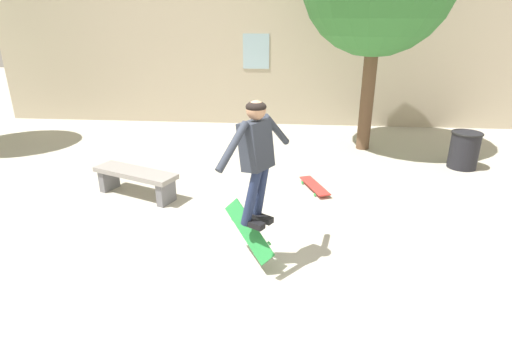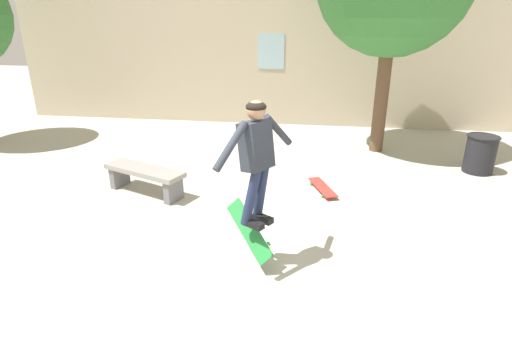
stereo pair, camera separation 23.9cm
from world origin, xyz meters
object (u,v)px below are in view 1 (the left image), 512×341
Objects in this scene: skater at (256,153)px; park_bench at (136,178)px; trash_bin at (464,149)px; skateboard_flipping at (249,231)px; skateboard_resting at (314,186)px.

park_bench is at bearing 171.23° from skater.
park_bench is 3.04m from skater.
trash_bin is 1.12× the size of skateboard_flipping.
skateboard_flipping is at bearing 137.56° from skateboard_resting.
trash_bin is 5.42m from skater.
trash_bin reaches higher than park_bench.
park_bench is 6.26m from trash_bin.
trash_bin is at bearing 39.79° from park_bench.
skateboard_resting is at bearing -155.31° from trash_bin.
skateboard_flipping is at bearing -179.95° from skater.
skateboard_flipping reaches higher than skateboard_resting.
trash_bin is 5.35m from skateboard_flipping.
skateboard_resting is at bearing 115.96° from skateboard_flipping.
skateboard_flipping is (-3.88, -3.68, 0.04)m from trash_bin.
skateboard_flipping is (-0.09, 0.05, -1.00)m from skater.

